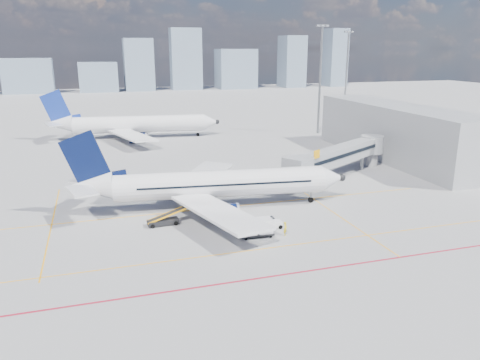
# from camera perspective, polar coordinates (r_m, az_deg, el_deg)

# --- Properties ---
(ground) EXTENTS (420.00, 420.00, 0.00)m
(ground) POSITION_cam_1_polar(r_m,az_deg,el_deg) (54.07, -0.95, -6.11)
(ground) COLOR gray
(ground) RESTS_ON ground
(apron_markings) EXTENTS (90.00, 35.12, 0.01)m
(apron_markings) POSITION_cam_1_polar(r_m,az_deg,el_deg) (50.46, -0.33, -7.75)
(apron_markings) COLOR #F3A00C
(apron_markings) RESTS_ON ground
(jet_bridge) EXTENTS (23.55, 15.78, 6.30)m
(jet_bridge) POSITION_cam_1_polar(r_m,az_deg,el_deg) (76.90, 12.46, 3.07)
(jet_bridge) COLOR gray
(jet_bridge) RESTS_ON ground
(terminal_block) EXTENTS (10.00, 42.00, 10.00)m
(terminal_block) POSITION_cam_1_polar(r_m,az_deg,el_deg) (92.97, 18.65, 5.56)
(terminal_block) COLOR gray
(terminal_block) RESTS_ON ground
(floodlight_mast_ne) EXTENTS (3.20, 0.61, 25.45)m
(floodlight_mast_ne) POSITION_cam_1_polar(r_m,az_deg,el_deg) (115.73, 9.75, 12.29)
(floodlight_mast_ne) COLOR slate
(floodlight_mast_ne) RESTS_ON ground
(floodlight_mast_far) EXTENTS (3.20, 0.61, 25.45)m
(floodlight_mast_far) POSITION_cam_1_polar(r_m,az_deg,el_deg) (159.31, 12.88, 13.02)
(floodlight_mast_far) COLOR slate
(floodlight_mast_far) RESTS_ON ground
(distant_skyline) EXTENTS (249.42, 15.22, 30.64)m
(distant_skyline) POSITION_cam_1_polar(r_m,az_deg,el_deg) (238.40, -16.15, 13.28)
(distant_skyline) COLOR slate
(distant_skyline) RESTS_ON ground
(main_aircraft) EXTENTS (36.29, 31.54, 10.77)m
(main_aircraft) POSITION_cam_1_polar(r_m,az_deg,el_deg) (60.29, -3.79, -0.57)
(main_aircraft) COLOR silver
(main_aircraft) RESTS_ON ground
(second_aircraft) EXTENTS (39.72, 34.52, 11.63)m
(second_aircraft) POSITION_cam_1_polar(r_m,az_deg,el_deg) (111.39, -12.99, 6.62)
(second_aircraft) COLOR silver
(second_aircraft) RESTS_ON ground
(baggage_tug) EXTENTS (2.00, 1.22, 1.37)m
(baggage_tug) POSITION_cam_1_polar(r_m,az_deg,el_deg) (54.42, 3.94, -5.26)
(baggage_tug) COLOR silver
(baggage_tug) RESTS_ON ground
(cargo_dolly) EXTENTS (3.77, 1.83, 2.02)m
(cargo_dolly) POSITION_cam_1_polar(r_m,az_deg,el_deg) (51.91, 2.04, -5.75)
(cargo_dolly) COLOR black
(cargo_dolly) RESTS_ON ground
(belt_loader) EXTENTS (5.25, 1.63, 2.12)m
(belt_loader) POSITION_cam_1_polar(r_m,az_deg,el_deg) (56.06, -9.22, -4.90)
(belt_loader) COLOR black
(belt_loader) RESTS_ON ground
(ramp_worker) EXTENTS (0.64, 0.69, 1.59)m
(ramp_worker) POSITION_cam_1_polar(r_m,az_deg,el_deg) (52.56, 5.54, -5.91)
(ramp_worker) COLOR yellow
(ramp_worker) RESTS_ON ground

